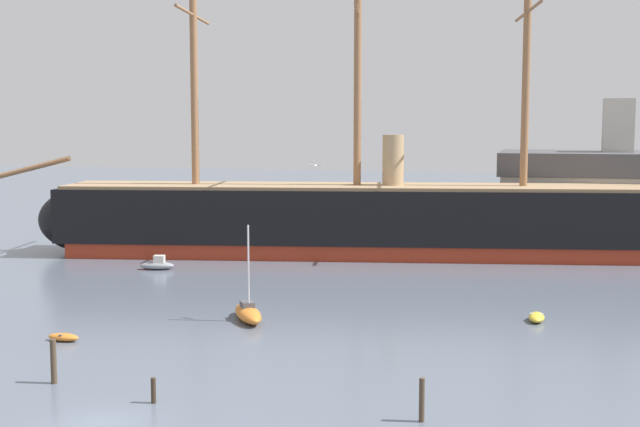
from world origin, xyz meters
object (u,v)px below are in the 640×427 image
(mooring_piling_left_pair, at_px, (422,400))
(seagull_in_flight, at_px, (316,165))
(motorboat_alongside_bow, at_px, (157,265))
(mooring_piling_nearest, at_px, (54,361))
(sailboat_near_centre, at_px, (248,313))
(sailboat_distant_centre, at_px, (384,235))
(dinghy_foreground_left, at_px, (63,337))
(tall_ship, at_px, (357,218))
(mooring_piling_right_pair, at_px, (153,390))
(dinghy_mid_right, at_px, (537,317))

(mooring_piling_left_pair, height_order, seagull_in_flight, seagull_in_flight)
(motorboat_alongside_bow, xyz_separation_m, mooring_piling_nearest, (10.10, -32.56, 0.70))
(sailboat_near_centre, height_order, mooring_piling_nearest, sailboat_near_centre)
(sailboat_near_centre, relative_size, sailboat_distant_centre, 1.01)
(dinghy_foreground_left, distance_m, mooring_piling_nearest, 8.82)
(tall_ship, xyz_separation_m, mooring_piling_right_pair, (0.65, -47.02, -3.16))
(sailboat_near_centre, height_order, mooring_piling_right_pair, sailboat_near_centre)
(mooring_piling_nearest, relative_size, seagull_in_flight, 2.14)
(dinghy_mid_right, bearing_deg, sailboat_distant_centre, 115.56)
(motorboat_alongside_bow, relative_size, seagull_in_flight, 3.09)
(motorboat_alongside_bow, distance_m, mooring_piling_nearest, 34.10)
(tall_ship, bearing_deg, seagull_in_flight, -82.77)
(dinghy_foreground_left, height_order, mooring_piling_nearest, mooring_piling_nearest)
(tall_ship, xyz_separation_m, sailboat_distant_centre, (0.52, 11.92, -3.24))
(dinghy_mid_right, xyz_separation_m, mooring_piling_right_pair, (-17.46, -22.16, 0.33))
(sailboat_distant_centre, relative_size, mooring_piling_nearest, 2.80)
(dinghy_mid_right, distance_m, mooring_piling_left_pair, 21.84)
(sailboat_distant_centre, distance_m, seagull_in_flight, 42.02)
(mooring_piling_right_pair, relative_size, seagull_in_flight, 1.15)
(sailboat_distant_centre, bearing_deg, mooring_piling_nearest, -96.18)
(tall_ship, relative_size, mooring_piling_right_pair, 57.75)
(tall_ship, bearing_deg, sailboat_distant_centre, 87.48)
(tall_ship, distance_m, dinghy_foreground_left, 39.32)
(dinghy_mid_right, relative_size, seagull_in_flight, 2.23)
(tall_ship, distance_m, sailboat_near_centre, 29.97)
(mooring_piling_nearest, distance_m, mooring_piling_left_pair, 19.14)
(tall_ship, relative_size, mooring_piling_left_pair, 35.47)
(tall_ship, bearing_deg, dinghy_foreground_left, -104.73)
(sailboat_near_centre, bearing_deg, dinghy_foreground_left, -138.43)
(tall_ship, distance_m, dinghy_mid_right, 30.95)
(sailboat_distant_centre, relative_size, mooring_piling_right_pair, 5.24)
(dinghy_foreground_left, relative_size, mooring_piling_left_pair, 1.02)
(tall_ship, height_order, mooring_piling_nearest, tall_ship)
(tall_ship, xyz_separation_m, motorboat_alongside_bow, (-15.80, -12.99, -3.32))
(dinghy_foreground_left, bearing_deg, tall_ship, 75.27)
(mooring_piling_nearest, xyz_separation_m, mooring_piling_left_pair, (19.13, -0.62, -0.15))
(sailboat_distant_centre, xyz_separation_m, mooring_piling_right_pair, (0.12, -58.93, 0.07))
(dinghy_foreground_left, distance_m, sailboat_near_centre, 12.20)
(sailboat_near_centre, relative_size, seagull_in_flight, 6.10)
(sailboat_near_centre, xyz_separation_m, seagull_in_flight, (4.49, 1.02, 10.01))
(seagull_in_flight, bearing_deg, motorboat_alongside_bow, 140.95)
(mooring_piling_left_pair, distance_m, seagull_in_flight, 22.14)
(mooring_piling_left_pair, bearing_deg, dinghy_foreground_left, 160.47)
(sailboat_distant_centre, bearing_deg, sailboat_near_centre, -91.87)
(sailboat_distant_centre, bearing_deg, tall_ship, -92.52)
(dinghy_foreground_left, xyz_separation_m, sailboat_distant_centre, (10.48, 49.79, 0.30))
(sailboat_near_centre, height_order, motorboat_alongside_bow, sailboat_near_centre)
(tall_ship, bearing_deg, mooring_piling_nearest, -97.13)
(tall_ship, height_order, mooring_piling_right_pair, tall_ship)
(mooring_piling_nearest, height_order, mooring_piling_right_pair, mooring_piling_nearest)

